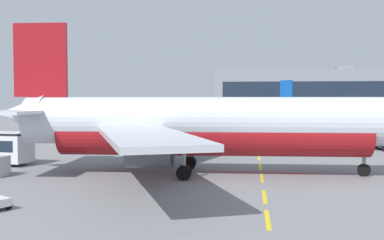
{
  "coord_description": "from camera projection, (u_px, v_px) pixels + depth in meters",
  "views": [
    {
      "loc": [
        17.1,
        -16.56,
        6.21
      ],
      "look_at": [
        11.89,
        25.25,
        4.14
      ],
      "focal_mm": 44.01,
      "sensor_mm": 36.0,
      "label": 1
    }
  ],
  "objects": [
    {
      "name": "fuel_service_truck",
      "position": [
        380.0,
        135.0,
        55.75
      ],
      "size": [
        5.23,
        7.34,
        3.14
      ],
      "color": "black",
      "rests_on": "ground"
    },
    {
      "name": "terminal_satellite",
      "position": [
        314.0,
        92.0,
        174.96
      ],
      "size": [
        72.37,
        24.46,
        17.52
      ],
      "color": "gray",
      "rests_on": "ground"
    },
    {
      "name": "airliner_foreground",
      "position": [
        205.0,
        125.0,
        37.52
      ],
      "size": [
        34.78,
        34.59,
        12.2
      ],
      "color": "silver",
      "rests_on": "ground"
    },
    {
      "name": "apron_paint_markings",
      "position": [
        258.0,
        150.0,
        54.54
      ],
      "size": [
        8.0,
        98.42,
        0.01
      ],
      "color": "yellow",
      "rests_on": "ground"
    },
    {
      "name": "airliner_mid_left",
      "position": [
        326.0,
        111.0,
        100.16
      ],
      "size": [
        23.94,
        24.39,
        10.08
      ],
      "color": "silver",
      "rests_on": "ground"
    }
  ]
}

